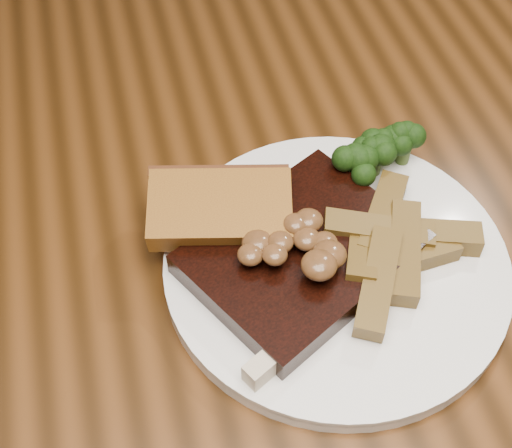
{
  "coord_description": "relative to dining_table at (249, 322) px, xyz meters",
  "views": [
    {
      "loc": [
        -0.08,
        -0.34,
        1.24
      ],
      "look_at": [
        0.01,
        0.02,
        0.78
      ],
      "focal_mm": 50.0,
      "sensor_mm": 36.0,
      "label": 1
    }
  ],
  "objects": [
    {
      "name": "potato_wedges",
      "position": [
        0.12,
        -0.02,
        0.12
      ],
      "size": [
        0.12,
        0.12,
        0.02
      ],
      "primitive_type": null,
      "color": "brown",
      "rests_on": "plate"
    },
    {
      "name": "mushroom_pile",
      "position": [
        0.03,
        -0.02,
        0.14
      ],
      "size": [
        0.08,
        0.08,
        0.03
      ],
      "primitive_type": null,
      "color": "brown",
      "rests_on": "steak"
    },
    {
      "name": "steak_bone",
      "position": [
        0.04,
        -0.08,
        0.11
      ],
      "size": [
        0.14,
        0.09,
        0.02
      ],
      "primitive_type": "cube",
      "rotation": [
        0.0,
        0.0,
        0.5
      ],
      "color": "#C4B498",
      "rests_on": "plate"
    },
    {
      "name": "garlic_bread",
      "position": [
        -0.02,
        0.03,
        0.12
      ],
      "size": [
        0.13,
        0.09,
        0.03
      ],
      "primitive_type": "cube",
      "rotation": [
        0.0,
        0.0,
        -0.23
      ],
      "color": "#90601A",
      "rests_on": "plate"
    },
    {
      "name": "broccoli_cluster",
      "position": [
        0.13,
        0.06,
        0.12
      ],
      "size": [
        0.07,
        0.07,
        0.04
      ],
      "primitive_type": null,
      "color": "#17330B",
      "rests_on": "plate"
    },
    {
      "name": "chair_far",
      "position": [
        -0.21,
        0.69,
        -0.21
      ],
      "size": [
        0.48,
        0.48,
        0.83
      ],
      "rotation": [
        0.0,
        0.0,
        3.41
      ],
      "color": "black",
      "rests_on": "ground"
    },
    {
      "name": "dining_table",
      "position": [
        0.0,
        0.0,
        0.0
      ],
      "size": [
        1.6,
        0.9,
        0.75
      ],
      "color": "#4B290F",
      "rests_on": "ground"
    },
    {
      "name": "steak",
      "position": [
        0.04,
        -0.02,
        0.12
      ],
      "size": [
        0.21,
        0.2,
        0.03
      ],
      "primitive_type": "cube",
      "rotation": [
        0.0,
        0.0,
        0.5
      ],
      "color": "black",
      "rests_on": "plate"
    },
    {
      "name": "plate",
      "position": [
        0.07,
        -0.02,
        0.1
      ],
      "size": [
        0.34,
        0.34,
        0.01
      ],
      "primitive_type": "cylinder",
      "rotation": [
        0.0,
        0.0,
        -0.23
      ],
      "color": "white",
      "rests_on": "dining_table"
    }
  ]
}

